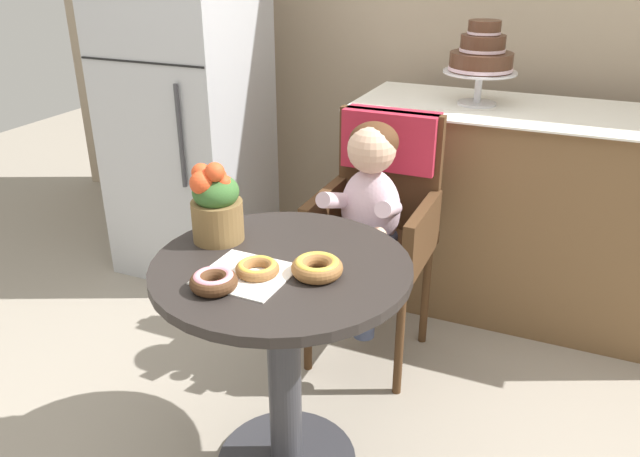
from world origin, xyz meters
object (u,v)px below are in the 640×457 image
(seated_child, at_px, (367,204))
(tiered_cake_stand, at_px, (481,57))
(flower_vase, at_px, (216,203))
(donut_side, at_px, (214,281))
(donut_mid, at_px, (317,267))
(refrigerator, at_px, (186,98))
(cafe_table, at_px, (283,328))
(donut_front, at_px, (257,268))
(wicker_chair, at_px, (381,199))

(seated_child, relative_size, tiered_cake_stand, 2.15)
(flower_vase, relative_size, tiered_cake_stand, 0.73)
(donut_side, bearing_deg, tiered_cake_stand, 76.57)
(tiered_cake_stand, bearing_deg, seated_child, -107.85)
(donut_mid, bearing_deg, flower_vase, 166.42)
(flower_vase, height_order, refrigerator, refrigerator)
(cafe_table, relative_size, refrigerator, 0.42)
(donut_mid, distance_m, flower_vase, 0.38)
(seated_child, bearing_deg, tiered_cake_stand, 72.15)
(donut_front, height_order, flower_vase, flower_vase)
(refrigerator, bearing_deg, cafe_table, -46.33)
(tiered_cake_stand, bearing_deg, wicker_chair, -112.45)
(cafe_table, bearing_deg, flower_vase, 165.64)
(wicker_chair, bearing_deg, tiered_cake_stand, 72.18)
(donut_side, bearing_deg, wicker_chair, 82.17)
(wicker_chair, height_order, donut_side, wicker_chair)
(donut_mid, xyz_separation_m, flower_vase, (-0.36, 0.09, 0.09))
(flower_vase, relative_size, refrigerator, 0.14)
(donut_front, relative_size, refrigerator, 0.07)
(seated_child, distance_m, tiered_cake_stand, 0.85)
(wicker_chair, distance_m, donut_mid, 0.79)
(refrigerator, bearing_deg, donut_mid, -43.93)
(cafe_table, height_order, seated_child, seated_child)
(wicker_chair, height_order, donut_mid, wicker_chair)
(tiered_cake_stand, distance_m, refrigerator, 1.35)
(wicker_chair, distance_m, flower_vase, 0.77)
(seated_child, xyz_separation_m, refrigerator, (-1.09, 0.50, 0.17))
(donut_mid, xyz_separation_m, refrigerator, (-1.17, 1.12, 0.10))
(cafe_table, height_order, donut_mid, donut_mid)
(wicker_chair, xyz_separation_m, flower_vase, (-0.28, -0.69, 0.20))
(tiered_cake_stand, bearing_deg, donut_side, -103.43)
(tiered_cake_stand, bearing_deg, donut_front, -102.00)
(donut_side, height_order, flower_vase, flower_vase)
(cafe_table, distance_m, wicker_chair, 0.76)
(seated_child, height_order, refrigerator, refrigerator)
(wicker_chair, bearing_deg, donut_front, -89.97)
(donut_front, relative_size, tiered_cake_stand, 0.35)
(wicker_chair, relative_size, donut_mid, 6.95)
(seated_child, height_order, donut_mid, seated_child)
(wicker_chair, height_order, refrigerator, refrigerator)
(donut_mid, relative_size, tiered_cake_stand, 0.41)
(cafe_table, xyz_separation_m, wicker_chair, (0.04, 0.75, 0.13))
(cafe_table, relative_size, wicker_chair, 0.75)
(donut_mid, height_order, tiered_cake_stand, tiered_cake_stand)
(seated_child, distance_m, refrigerator, 1.21)
(donut_mid, relative_size, flower_vase, 0.56)
(cafe_table, distance_m, refrigerator, 1.56)
(donut_side, bearing_deg, donut_mid, 39.05)
(wicker_chair, relative_size, donut_side, 7.79)
(donut_mid, bearing_deg, seated_child, 97.29)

